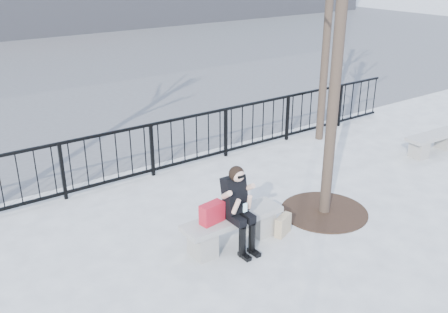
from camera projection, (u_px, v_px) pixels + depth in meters
ground at (233, 243)px, 7.75m from camera, size 120.00×120.00×0.00m
street_surface at (2, 70)px, 19.08m from camera, size 60.00×23.00×0.01m
railing at (143, 152)px, 9.80m from camera, size 14.00×0.06×1.10m
tree_grate at (324, 211)px, 8.68m from camera, size 1.50×1.50×0.02m
bench_main at (233, 227)px, 7.63m from camera, size 1.65×0.46×0.49m
bench_second at (433, 141)px, 11.17m from camera, size 1.49×0.42×0.44m
seated_woman at (239, 209)px, 7.37m from camera, size 0.50×0.64×1.34m
handbag at (212, 213)px, 7.32m from camera, size 0.39×0.23×0.31m
shopping_bag at (283, 225)px, 7.95m from camera, size 0.37×0.25×0.33m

